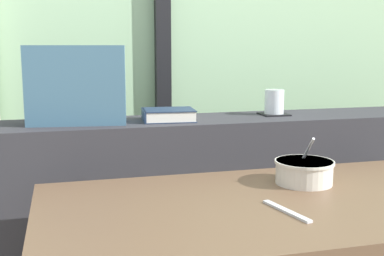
{
  "coord_description": "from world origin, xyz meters",
  "views": [
    {
      "loc": [
        -0.47,
        -1.13,
        1.1
      ],
      "look_at": [
        -0.05,
        0.46,
        0.82
      ],
      "focal_mm": 46.06,
      "sensor_mm": 36.0,
      "label": 1
    }
  ],
  "objects_px": {
    "throw_pillow": "(77,85)",
    "fork_utensil": "(286,211)",
    "breakfast_table": "(267,242)",
    "juice_glass": "(274,103)",
    "soup_bowl": "(304,172)",
    "coaster_square": "(274,114)",
    "closed_book": "(168,115)"
  },
  "relations": [
    {
      "from": "throw_pillow",
      "to": "fork_utensil",
      "type": "xyz_separation_m",
      "value": [
        0.46,
        -0.65,
        -0.26
      ]
    },
    {
      "from": "breakfast_table",
      "to": "throw_pillow",
      "type": "bearing_deg",
      "value": 129.14
    },
    {
      "from": "juice_glass",
      "to": "throw_pillow",
      "type": "bearing_deg",
      "value": -178.37
    },
    {
      "from": "soup_bowl",
      "to": "fork_utensil",
      "type": "bearing_deg",
      "value": -126.14
    },
    {
      "from": "coaster_square",
      "to": "closed_book",
      "type": "relative_size",
      "value": 0.53
    },
    {
      "from": "breakfast_table",
      "to": "soup_bowl",
      "type": "height_order",
      "value": "soup_bowl"
    },
    {
      "from": "breakfast_table",
      "to": "fork_utensil",
      "type": "relative_size",
      "value": 6.93
    },
    {
      "from": "closed_book",
      "to": "fork_utensil",
      "type": "bearing_deg",
      "value": -76.43
    },
    {
      "from": "closed_book",
      "to": "soup_bowl",
      "type": "height_order",
      "value": "closed_book"
    },
    {
      "from": "breakfast_table",
      "to": "soup_bowl",
      "type": "bearing_deg",
      "value": 37.17
    },
    {
      "from": "juice_glass",
      "to": "soup_bowl",
      "type": "xyz_separation_m",
      "value": [
        -0.11,
        -0.45,
        -0.15
      ]
    },
    {
      "from": "breakfast_table",
      "to": "soup_bowl",
      "type": "xyz_separation_m",
      "value": [
        0.16,
        0.12,
        0.15
      ]
    },
    {
      "from": "closed_book",
      "to": "fork_utensil",
      "type": "xyz_separation_m",
      "value": [
        0.15,
        -0.63,
        -0.15
      ]
    },
    {
      "from": "juice_glass",
      "to": "soup_bowl",
      "type": "height_order",
      "value": "juice_glass"
    },
    {
      "from": "soup_bowl",
      "to": "coaster_square",
      "type": "bearing_deg",
      "value": 76.83
    },
    {
      "from": "coaster_square",
      "to": "throw_pillow",
      "type": "xyz_separation_m",
      "value": [
        -0.72,
        -0.02,
        0.13
      ]
    },
    {
      "from": "closed_book",
      "to": "juice_glass",
      "type": "bearing_deg",
      "value": 4.84
    },
    {
      "from": "breakfast_table",
      "to": "soup_bowl",
      "type": "relative_size",
      "value": 6.9
    },
    {
      "from": "breakfast_table",
      "to": "closed_book",
      "type": "bearing_deg",
      "value": 105.16
    },
    {
      "from": "soup_bowl",
      "to": "fork_utensil",
      "type": "height_order",
      "value": "soup_bowl"
    },
    {
      "from": "throw_pillow",
      "to": "coaster_square",
      "type": "bearing_deg",
      "value": 1.63
    },
    {
      "from": "juice_glass",
      "to": "fork_utensil",
      "type": "bearing_deg",
      "value": -111.54
    },
    {
      "from": "breakfast_table",
      "to": "coaster_square",
      "type": "distance_m",
      "value": 0.68
    },
    {
      "from": "soup_bowl",
      "to": "fork_utensil",
      "type": "distance_m",
      "value": 0.27
    },
    {
      "from": "throw_pillow",
      "to": "juice_glass",
      "type": "bearing_deg",
      "value": 1.63
    },
    {
      "from": "coaster_square",
      "to": "soup_bowl",
      "type": "relative_size",
      "value": 0.59
    },
    {
      "from": "breakfast_table",
      "to": "fork_utensil",
      "type": "distance_m",
      "value": 0.15
    },
    {
      "from": "throw_pillow",
      "to": "soup_bowl",
      "type": "height_order",
      "value": "throw_pillow"
    },
    {
      "from": "juice_glass",
      "to": "closed_book",
      "type": "xyz_separation_m",
      "value": [
        -0.42,
        -0.04,
        -0.03
      ]
    },
    {
      "from": "juice_glass",
      "to": "coaster_square",
      "type": "bearing_deg",
      "value": 0.0
    },
    {
      "from": "closed_book",
      "to": "fork_utensil",
      "type": "distance_m",
      "value": 0.67
    },
    {
      "from": "coaster_square",
      "to": "juice_glass",
      "type": "height_order",
      "value": "juice_glass"
    }
  ]
}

